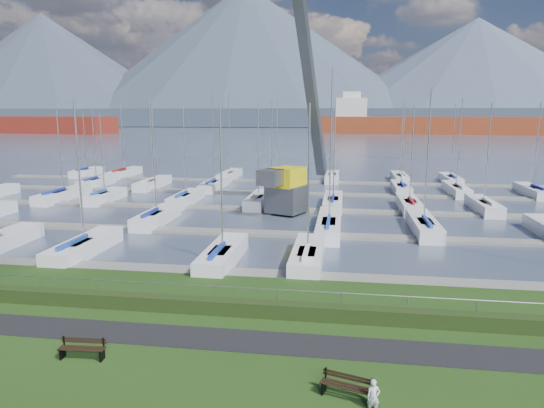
% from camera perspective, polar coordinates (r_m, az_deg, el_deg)
% --- Properties ---
extents(path, '(160.00, 2.00, 0.04)m').
position_cam_1_polar(path, '(21.29, -6.11, -15.53)').
color(path, black).
rests_on(path, grass).
extents(water, '(800.00, 540.00, 0.20)m').
position_cam_1_polar(water, '(281.67, 7.45, 8.64)').
color(water, '#434E62').
extents(hedge, '(80.00, 0.70, 0.70)m').
position_cam_1_polar(hedge, '(23.44, -4.51, -12.03)').
color(hedge, '#213112').
rests_on(hedge, grass).
extents(fence, '(80.00, 0.04, 0.04)m').
position_cam_1_polar(fence, '(23.49, -4.33, -9.75)').
color(fence, gray).
rests_on(fence, grass).
extents(foothill, '(900.00, 80.00, 12.00)m').
position_cam_1_polar(foothill, '(351.51, 7.68, 10.07)').
color(foothill, '#3A4555').
rests_on(foothill, water).
extents(mountains, '(1190.00, 360.00, 115.00)m').
position_cam_1_polar(mountains, '(427.72, 9.00, 15.60)').
color(mountains, '#49556B').
rests_on(mountains, water).
extents(docks, '(90.00, 41.60, 0.25)m').
position_cam_1_polar(docks, '(48.67, 2.40, -0.69)').
color(docks, slate).
rests_on(docks, water).
extents(bench_left, '(1.82, 0.52, 0.85)m').
position_cam_1_polar(bench_left, '(20.88, -21.40, -15.55)').
color(bench_left, black).
rests_on(bench_left, grass).
extents(bench_right, '(1.84, 0.92, 0.85)m').
position_cam_1_polar(bench_right, '(17.43, 8.85, -20.44)').
color(bench_right, black).
rests_on(bench_right, grass).
extents(person, '(0.47, 0.35, 1.18)m').
position_cam_1_polar(person, '(16.93, 11.86, -20.90)').
color(person, silver).
rests_on(person, grass).
extents(crane, '(6.09, 13.48, 22.35)m').
position_cam_1_polar(crane, '(47.55, 2.48, 5.79)').
color(crane, '#55585D').
rests_on(crane, water).
extents(cargo_ship_west, '(95.72, 30.43, 21.50)m').
position_cam_1_polar(cargo_ship_west, '(268.82, -27.97, 8.25)').
color(cargo_ship_west, maroon).
rests_on(cargo_ship_west, water).
extents(cargo_ship_mid, '(107.50, 24.87, 21.50)m').
position_cam_1_polar(cargo_ship_mid, '(237.01, 17.34, 8.81)').
color(cargo_ship_mid, maroon).
rests_on(cargo_ship_mid, water).
extents(sailboat_fleet, '(75.89, 49.72, 13.36)m').
position_cam_1_polar(sailboat_fleet, '(51.21, 1.15, 6.25)').
color(sailboat_fleet, maroon).
rests_on(sailboat_fleet, water).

